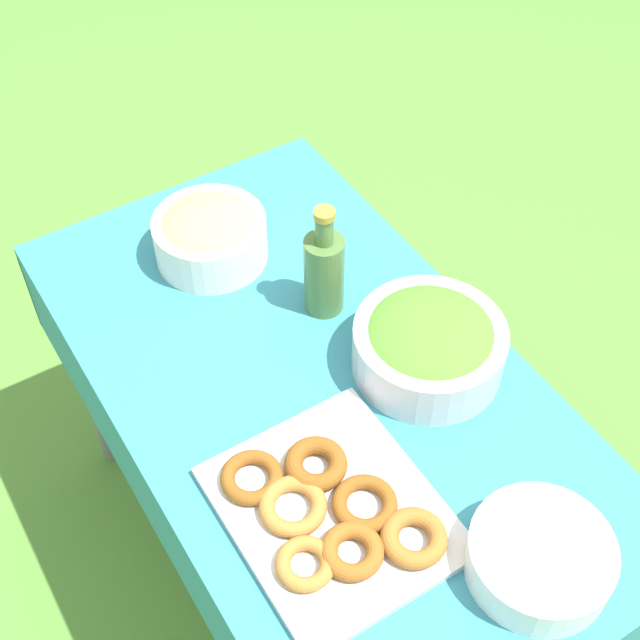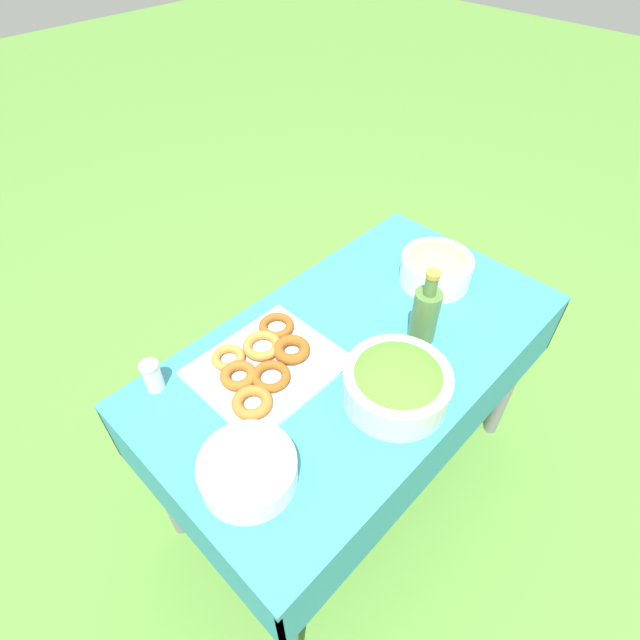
{
  "view_description": "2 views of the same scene",
  "coord_description": "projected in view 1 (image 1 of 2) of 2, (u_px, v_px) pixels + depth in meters",
  "views": [
    {
      "loc": [
        -0.85,
        0.53,
        2.06
      ],
      "look_at": [
        0.05,
        -0.03,
        0.87
      ],
      "focal_mm": 50.0,
      "sensor_mm": 36.0,
      "label": 1
    },
    {
      "loc": [
        -0.79,
        -0.61,
        1.84
      ],
      "look_at": [
        -0.08,
        0.08,
        0.87
      ],
      "focal_mm": 28.0,
      "sensor_mm": 36.0,
      "label": 2
    }
  ],
  "objects": [
    {
      "name": "picnic_table",
      "position": [
        318.0,
        418.0,
        1.72
      ],
      "size": [
        1.29,
        0.71,
        0.76
      ],
      "color": "teal",
      "rests_on": "ground_plane"
    },
    {
      "name": "olive_oil_bottle",
      "position": [
        324.0,
        271.0,
        1.69
      ],
      "size": [
        0.08,
        0.08,
        0.25
      ],
      "color": "#4C7238",
      "rests_on": "picnic_table"
    },
    {
      "name": "donut_platter",
      "position": [
        331.0,
        511.0,
        1.44
      ],
      "size": [
        0.38,
        0.32,
        0.05
      ],
      "color": "silver",
      "rests_on": "picnic_table"
    },
    {
      "name": "pasta_bowl",
      "position": [
        210.0,
        234.0,
        1.81
      ],
      "size": [
        0.23,
        0.23,
        0.12
      ],
      "color": "white",
      "rests_on": "picnic_table"
    },
    {
      "name": "ground_plane",
      "position": [
        319.0,
        569.0,
        2.21
      ],
      "size": [
        14.0,
        14.0,
        0.0
      ],
      "primitive_type": "plane",
      "color": "#568C38"
    },
    {
      "name": "plate_stack",
      "position": [
        540.0,
        558.0,
        1.37
      ],
      "size": [
        0.23,
        0.23,
        0.07
      ],
      "color": "white",
      "rests_on": "picnic_table"
    },
    {
      "name": "salad_bowl",
      "position": [
        429.0,
        344.0,
        1.62
      ],
      "size": [
        0.28,
        0.28,
        0.12
      ],
      "color": "silver",
      "rests_on": "picnic_table"
    }
  ]
}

